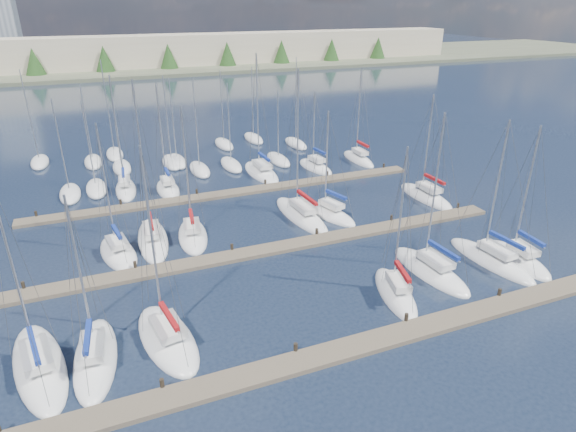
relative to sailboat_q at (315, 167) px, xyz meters
name	(u,v)px	position (x,y,z in m)	size (l,w,h in m)	color
ground	(183,132)	(-12.21, 25.27, -0.18)	(400.00, 400.00, 0.00)	#1F2A3E
dock_near	(360,345)	(-12.21, -32.71, -0.02)	(44.00, 1.93, 1.10)	#6B5E4C
dock_mid	(279,247)	(-12.21, -18.71, -0.02)	(44.00, 1.93, 1.10)	#6B5E4C
dock_far	(234,193)	(-12.21, -4.71, -0.02)	(44.00, 1.93, 1.10)	#6B5E4C
sailboat_q	(315,167)	(0.00, 0.00, 0.00)	(3.19, 7.16, 10.38)	white
sailboat_b	(95,358)	(-27.59, -27.76, 0.00)	(3.20, 8.22, 11.24)	white
sailboat_k	(301,215)	(-7.75, -13.14, 0.01)	(3.32, 10.18, 14.99)	white
sailboat_r	(358,159)	(6.79, 0.85, 0.02)	(2.38, 7.57, 12.50)	white
sailboat_p	(261,172)	(-7.14, 0.67, 0.01)	(3.18, 9.05, 15.05)	white
sailboat_a	(39,366)	(-30.67, -27.27, 0.00)	(4.44, 9.50, 12.99)	white
sailboat_g	(518,259)	(5.40, -28.11, 0.01)	(3.03, 7.23, 12.03)	white
sailboat_d	(395,293)	(-6.87, -28.58, 0.01)	(3.94, 7.40, 11.85)	white
sailboat_j	(193,235)	(-18.73, -13.63, 0.01)	(3.53, 7.64, 12.55)	white
sailboat_c	(168,338)	(-23.26, -27.54, 0.00)	(4.25, 8.42, 13.42)	white
sailboat_e	(430,270)	(-2.47, -26.89, 0.01)	(3.18, 8.55, 13.38)	white
sailboat_h	(118,252)	(-25.29, -14.46, 0.01)	(3.70, 7.30, 11.95)	white
sailboat_o	(168,189)	(-18.90, -0.90, 0.02)	(2.41, 6.57, 12.57)	white
sailboat_m	(426,196)	(6.93, -13.68, 0.00)	(2.69, 8.45, 11.81)	white
sailboat_i	(153,239)	(-22.22, -13.06, 0.02)	(3.15, 9.29, 14.81)	white
sailboat_n	(126,189)	(-23.36, 0.81, 0.03)	(2.69, 7.50, 13.44)	white
sailboat_l	(329,214)	(-5.00, -13.91, 0.01)	(4.24, 7.58, 11.19)	white
sailboat_f	(491,260)	(3.21, -27.39, 0.00)	(3.08, 8.85, 12.48)	white
distant_boats	(173,161)	(-16.56, 9.04, 0.12)	(36.93, 20.75, 13.30)	#9EA0A5
shoreline	(82,44)	(-25.51, 115.04, 7.27)	(400.00, 60.00, 38.00)	#666B51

